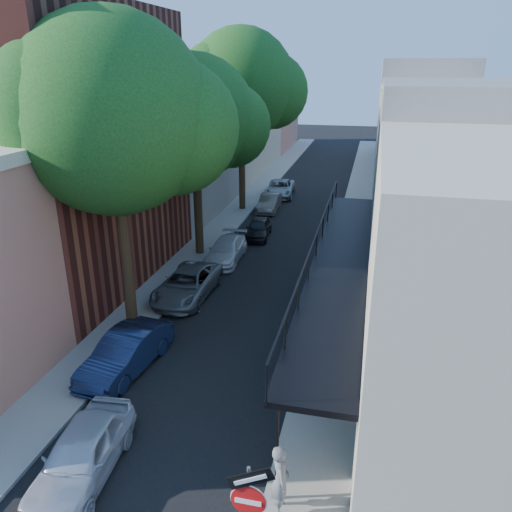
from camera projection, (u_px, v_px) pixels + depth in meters
The scene contains 17 objects.
road_surface at pixel (302, 202), 36.92m from camera, with size 6.00×64.00×0.01m, color black.
sidewalk_left at pixel (250, 198), 37.76m from camera, with size 2.00×64.00×0.12m, color gray.
sidewalk_right at pixel (357, 205), 36.05m from camera, with size 2.00×64.00×0.12m, color gray.
buildings_left at pixel (174, 133), 36.00m from camera, with size 10.10×59.10×12.00m.
buildings_right at pixel (438, 147), 32.95m from camera, with size 9.80×55.00×10.00m.
sign_post at pixel (249, 505), 9.17m from camera, with size 0.89×0.17×2.99m.
oak_near at pixel (127, 118), 16.88m from camera, with size 7.48×6.80×11.42m.
oak_mid at pixel (203, 119), 24.42m from camera, with size 6.60×6.00×10.20m.
oak_far at pixel (249, 86), 32.18m from camera, with size 7.70×7.00×11.90m.
parked_car_a at pixel (82, 454), 12.25m from camera, with size 1.55×3.86×1.32m, color #B6BDC9.
parked_car_b at pixel (126, 353), 16.52m from camera, with size 1.40×4.03×1.33m, color #152144.
parked_car_c at pixel (187, 284), 21.74m from camera, with size 2.06×4.46×1.24m, color slate.
parked_car_d at pixel (226, 250), 25.83m from camera, with size 1.61×3.96×1.15m, color silver.
parked_car_e at pixel (258, 228), 29.35m from camera, with size 1.33×3.30×1.12m, color black.
parked_car_f at pixel (269, 203), 34.57m from camera, with size 1.24×3.56×1.17m, color #676157.
parked_car_g at pixel (280, 188), 38.44m from camera, with size 2.02×4.38×1.22m, color #929CA5.
pedestrian at pixel (280, 479), 11.06m from camera, with size 0.64×0.42×1.77m, color slate.
Camera 1 is at (4.86, -5.71, 9.63)m, focal length 35.00 mm.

